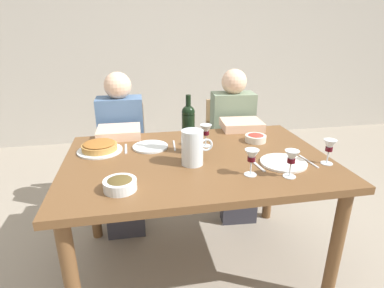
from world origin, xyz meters
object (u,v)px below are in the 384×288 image
(dinner_plate_right_setting, at_px, (283,163))
(diner_right, at_px, (235,139))
(dining_table, at_px, (197,172))
(olive_bowl, at_px, (120,184))
(baked_tart, at_px, (100,147))
(salad_bowl, at_px, (256,138))
(chair_right, at_px, (227,143))
(dinner_plate_left_setting, at_px, (150,147))
(wine_glass_centre, at_px, (291,158))
(diner_left, at_px, (122,147))
(wine_glass_spare, at_px, (206,131))
(wine_bottle, at_px, (188,129))
(wine_glass_right_diner, at_px, (329,147))
(water_pitcher, at_px, (193,150))
(chair_left, at_px, (124,150))
(wine_glass_left_diner, at_px, (252,157))

(dinner_plate_right_setting, xyz_separation_m, diner_right, (-0.00, 0.81, -0.15))
(dining_table, relative_size, olive_bowl, 9.81)
(baked_tart, bearing_deg, salad_bowl, -0.70)
(chair_right, bearing_deg, dinner_plate_left_setting, 47.21)
(wine_glass_centre, height_order, diner_left, diner_left)
(wine_glass_spare, height_order, dinner_plate_left_setting, wine_glass_spare)
(salad_bowl, xyz_separation_m, dinner_plate_right_setting, (0.02, -0.36, -0.02))
(wine_bottle, xyz_separation_m, wine_glass_right_diner, (0.72, -0.31, -0.05))
(water_pitcher, bearing_deg, olive_bowl, -149.91)
(wine_glass_right_diner, bearing_deg, chair_left, 136.30)
(wine_bottle, bearing_deg, dining_table, -68.52)
(wine_glass_right_diner, xyz_separation_m, chair_right, (-0.22, 1.09, -0.36))
(wine_glass_right_diner, height_order, chair_left, wine_glass_right_diner)
(wine_glass_left_diner, xyz_separation_m, diner_left, (-0.67, 0.89, -0.24))
(water_pitcher, relative_size, dinner_plate_right_setting, 0.77)
(wine_bottle, xyz_separation_m, olive_bowl, (-0.39, -0.39, -0.11))
(dining_table, height_order, water_pitcher, water_pitcher)
(salad_bowl, height_order, olive_bowl, olive_bowl)
(dining_table, height_order, dinner_plate_right_setting, dinner_plate_right_setting)
(wine_glass_centre, bearing_deg, dinner_plate_right_setting, 73.97)
(diner_right, bearing_deg, dining_table, 59.52)
(salad_bowl, xyz_separation_m, chair_left, (-0.88, 0.67, -0.29))
(dining_table, height_order, salad_bowl, salad_bowl)
(wine_bottle, height_order, chair_left, wine_bottle)
(salad_bowl, distance_m, wine_glass_spare, 0.35)
(wine_glass_centre, height_order, diner_right, diner_right)
(olive_bowl, distance_m, wine_glass_spare, 0.70)
(dinner_plate_right_setting, distance_m, chair_left, 1.39)
(baked_tart, xyz_separation_m, wine_glass_right_diner, (1.24, -0.42, 0.07))
(baked_tart, relative_size, wine_glass_right_diner, 1.91)
(wine_glass_right_diner, xyz_separation_m, wine_glass_spare, (-0.59, 0.39, 0.00))
(water_pitcher, bearing_deg, chair_left, 113.16)
(water_pitcher, height_order, dinner_plate_left_setting, water_pitcher)
(chair_right, bearing_deg, dinner_plate_right_setting, 93.70)
(wine_bottle, bearing_deg, wine_glass_spare, 32.52)
(olive_bowl, distance_m, dinner_plate_right_setting, 0.88)
(diner_left, relative_size, diner_right, 1.00)
(dining_table, xyz_separation_m, water_pitcher, (-0.04, -0.08, 0.18))
(wine_glass_spare, bearing_deg, diner_left, 139.72)
(dining_table, relative_size, wine_glass_right_diner, 10.76)
(dinner_plate_left_setting, height_order, diner_left, diner_left)
(wine_glass_centre, height_order, wine_glass_spare, wine_glass_centre)
(water_pitcher, xyz_separation_m, wine_glass_centre, (0.45, -0.24, 0.02))
(wine_glass_spare, xyz_separation_m, dinner_plate_left_setting, (-0.34, 0.04, -0.09))
(dining_table, bearing_deg, baked_tart, 159.98)
(chair_right, bearing_deg, salad_bowl, 91.90)
(dining_table, height_order, olive_bowl, olive_bowl)
(dinner_plate_right_setting, bearing_deg, wine_glass_spare, 136.29)
(wine_glass_right_diner, height_order, wine_glass_spare, same)
(wine_glass_spare, height_order, diner_right, diner_right)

